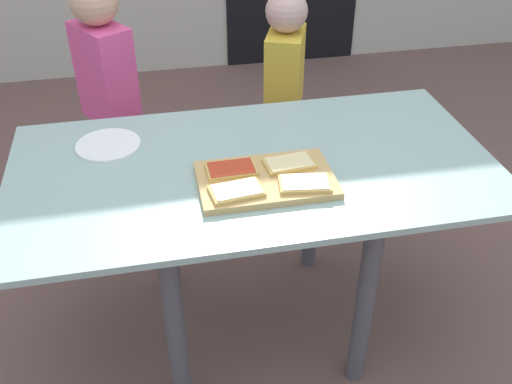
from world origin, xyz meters
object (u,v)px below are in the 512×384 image
(child_left, at_px, (109,94))
(cutting_board, at_px, (266,180))
(pizza_slice_far_right, at_px, (289,163))
(pizza_slice_near_left, at_px, (236,191))
(pizza_slice_far_left, at_px, (231,169))
(dining_table, at_px, (254,194))
(plate_white_left, at_px, (108,145))
(child_right, at_px, (284,91))
(pizza_slice_near_right, at_px, (305,183))

(child_left, bearing_deg, cutting_board, -61.47)
(pizza_slice_far_right, xyz_separation_m, pizza_slice_near_left, (-0.17, -0.11, 0.00))
(pizza_slice_near_left, bearing_deg, cutting_board, 32.30)
(pizza_slice_far_left, bearing_deg, pizza_slice_near_left, -91.99)
(pizza_slice_near_left, bearing_deg, dining_table, 64.09)
(plate_white_left, xyz_separation_m, child_left, (-0.01, 0.53, -0.08))
(pizza_slice_far_right, relative_size, child_right, 0.15)
(pizza_slice_near_left, relative_size, plate_white_left, 0.76)
(plate_white_left, bearing_deg, pizza_slice_near_left, -45.84)
(child_left, bearing_deg, plate_white_left, -88.86)
(child_right, bearing_deg, child_left, -179.42)
(cutting_board, distance_m, child_right, 0.89)
(dining_table, height_order, child_right, child_right)
(pizza_slice_near_left, height_order, child_right, child_right)
(dining_table, relative_size, pizza_slice_far_left, 10.04)
(cutting_board, xyz_separation_m, plate_white_left, (-0.44, 0.30, -0.01))
(cutting_board, bearing_deg, plate_white_left, 146.13)
(pizza_slice_near_right, height_order, plate_white_left, pizza_slice_near_right)
(pizza_slice_near_left, bearing_deg, plate_white_left, 134.16)
(dining_table, xyz_separation_m, pizza_slice_near_left, (-0.08, -0.17, 0.14))
(cutting_board, bearing_deg, child_left, 118.53)
(pizza_slice_near_right, distance_m, plate_white_left, 0.64)
(dining_table, xyz_separation_m, pizza_slice_far_right, (0.09, -0.06, 0.14))
(dining_table, relative_size, pizza_slice_far_right, 9.64)
(child_left, xyz_separation_m, child_right, (0.71, 0.01, -0.06))
(dining_table, distance_m, pizza_slice_far_left, 0.17)
(dining_table, height_order, pizza_slice_near_left, pizza_slice_near_left)
(cutting_board, height_order, pizza_slice_near_right, pizza_slice_near_right)
(cutting_board, distance_m, pizza_slice_near_right, 0.12)
(cutting_board, distance_m, pizza_slice_near_left, 0.11)
(dining_table, distance_m, pizza_slice_far_right, 0.18)
(pizza_slice_far_right, bearing_deg, pizza_slice_near_right, -81.35)
(dining_table, xyz_separation_m, pizza_slice_far_left, (-0.08, -0.06, 0.14))
(dining_table, bearing_deg, pizza_slice_far_left, -143.24)
(pizza_slice_far_right, relative_size, pizza_slice_near_left, 0.99)
(dining_table, bearing_deg, child_left, 121.12)
(pizza_slice_far_right, height_order, pizza_slice_far_left, same)
(cutting_board, bearing_deg, pizza_slice_near_left, -147.70)
(pizza_slice_far_right, distance_m, pizza_slice_far_left, 0.17)
(pizza_slice_far_right, relative_size, pizza_slice_near_right, 0.98)
(pizza_slice_near_left, relative_size, child_right, 0.15)
(plate_white_left, relative_size, child_left, 0.19)
(plate_white_left, relative_size, child_right, 0.20)
(dining_table, distance_m, pizza_slice_near_right, 0.24)
(pizza_slice_far_left, xyz_separation_m, pizza_slice_near_right, (0.19, -0.11, 0.00))
(plate_white_left, bearing_deg, child_right, 37.59)
(pizza_slice_far_right, relative_size, pizza_slice_far_left, 1.04)
(cutting_board, relative_size, child_left, 0.36)
(pizza_slice_far_left, distance_m, child_right, 0.88)
(pizza_slice_near_right, height_order, child_right, child_right)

